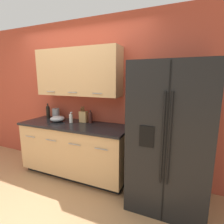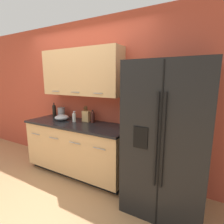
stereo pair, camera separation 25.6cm
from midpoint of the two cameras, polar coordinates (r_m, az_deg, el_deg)
ground_plane at (r=2.76m, az=-29.34°, el=-26.90°), size 14.00×14.00×0.00m
wall_back at (r=3.16m, az=-12.38°, el=6.30°), size 10.00×0.39×2.60m
counter_unit at (r=3.11m, az=-14.24°, el=-11.67°), size 1.84×0.64×0.90m
refrigerator at (r=2.30m, az=15.24°, el=-7.67°), size 0.93×0.82×1.83m
knife_block at (r=3.04m, az=-11.66°, el=-1.42°), size 0.13×0.10×0.27m
wine_bottle at (r=3.52m, az=-22.13°, el=0.14°), size 0.07×0.07×0.27m
soap_dispenser at (r=3.04m, az=-15.64°, el=-2.00°), size 0.06×0.06×0.19m
oil_bottle at (r=2.94m, az=-9.55°, el=-1.68°), size 0.07×0.07×0.21m
steel_canister at (r=3.40m, az=-19.89°, el=-0.54°), size 0.13×0.13×0.21m
mixing_bowl at (r=3.20m, az=-19.61°, el=-2.09°), size 0.24×0.24×0.10m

